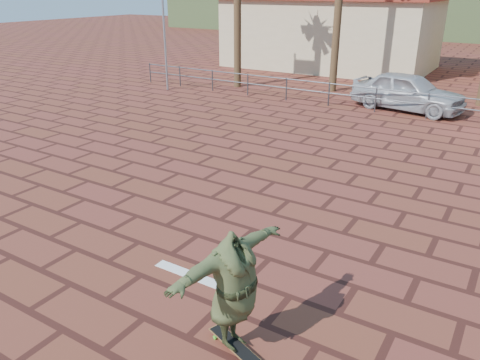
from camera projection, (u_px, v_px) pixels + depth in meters
name	position (u px, v px, depth m)	size (l,w,h in m)	color
ground	(198.00, 236.00, 9.54)	(120.00, 120.00, 0.00)	maroon
paint_stripe	(189.00, 274.00, 8.26)	(1.40, 0.22, 0.01)	white
guardrail	(376.00, 95.00, 18.70)	(24.06, 0.06, 1.00)	#47494F
building_west	(331.00, 29.00, 28.86)	(12.60, 7.60, 4.50)	beige
longboard	(234.00, 345.00, 6.53)	(0.98, 0.54, 0.10)	olive
skateboarder	(234.00, 291.00, 6.18)	(2.18, 0.59, 1.78)	#414A28
car_silver	(408.00, 91.00, 18.98)	(1.81, 4.49, 1.53)	#A6A8AD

